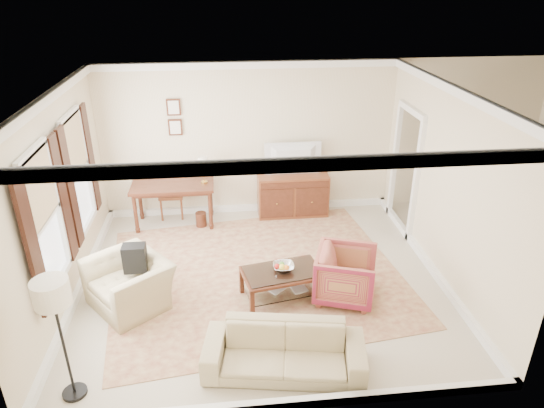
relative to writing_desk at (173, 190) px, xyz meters
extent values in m
cube|color=beige|center=(1.44, -2.03, -0.71)|extent=(5.50, 5.00, 0.01)
cube|color=white|center=(1.44, -2.03, 2.19)|extent=(5.50, 5.00, 0.01)
cube|color=beige|center=(1.44, 0.47, 0.74)|extent=(5.50, 0.01, 2.90)
cube|color=beige|center=(1.44, -4.53, 0.74)|extent=(5.50, 0.01, 2.90)
cube|color=beige|center=(-1.31, -2.03, 0.74)|extent=(0.01, 5.00, 2.90)
cube|color=beige|center=(4.19, -2.03, 0.74)|extent=(0.01, 5.00, 2.90)
cube|color=beige|center=(5.69, -0.88, -0.71)|extent=(3.00, 2.70, 0.01)
cube|color=brown|center=(1.38, -1.86, -0.70)|extent=(4.84, 4.29, 0.01)
cube|color=#502516|center=(0.00, 0.00, 0.08)|extent=(1.49, 0.75, 0.05)
cylinder|color=#502516|center=(-0.67, -0.29, -0.33)|extent=(0.07, 0.07, 0.76)
cylinder|color=#502516|center=(0.67, -0.29, -0.33)|extent=(0.07, 0.07, 0.76)
cylinder|color=#502516|center=(-0.67, 0.29, -0.33)|extent=(0.07, 0.07, 0.76)
cylinder|color=#502516|center=(0.67, 0.29, -0.33)|extent=(0.07, 0.07, 0.76)
cube|color=brown|center=(2.25, 0.19, -0.29)|extent=(1.34, 0.52, 0.83)
imported|color=black|center=(2.25, 0.17, 0.63)|extent=(1.02, 0.59, 0.13)
cube|color=#502516|center=(1.70, -2.51, -0.28)|extent=(1.21, 0.85, 0.04)
cube|color=silver|center=(1.70, -2.51, -0.24)|extent=(1.14, 0.78, 0.01)
cube|color=silver|center=(1.70, -2.51, -0.55)|extent=(1.12, 0.76, 0.02)
cube|color=#502516|center=(1.24, -2.90, -0.49)|extent=(0.07, 0.07, 0.43)
cube|color=#502516|center=(2.27, -2.70, -0.49)|extent=(0.07, 0.07, 0.43)
cube|color=#502516|center=(1.12, -2.33, -0.49)|extent=(0.07, 0.07, 0.43)
cube|color=#502516|center=(2.15, -2.12, -0.49)|extent=(0.07, 0.07, 0.43)
imported|color=silver|center=(1.72, -2.48, -0.18)|extent=(0.42, 0.42, 0.10)
imported|color=brown|center=(1.49, -2.58, -0.52)|extent=(0.24, 0.20, 0.38)
imported|color=brown|center=(1.83, -2.55, -0.53)|extent=(0.28, 0.10, 0.38)
imported|color=maroon|center=(2.61, -2.59, -0.28)|extent=(1.00, 1.03, 0.85)
imported|color=tan|center=(-0.45, -2.42, -0.23)|extent=(1.22, 1.28, 0.94)
cube|color=black|center=(-0.36, -2.29, 0.01)|extent=(0.34, 0.39, 0.40)
imported|color=tan|center=(1.55, -3.91, -0.34)|extent=(1.95, 0.86, 0.74)
cylinder|color=black|center=(-0.85, -4.04, -0.69)|extent=(0.27, 0.27, 0.04)
cylinder|color=black|center=(-0.85, -4.04, -0.05)|extent=(0.03, 0.03, 1.28)
cylinder|color=silver|center=(-0.85, -4.04, 0.68)|extent=(0.38, 0.38, 0.28)
camera|label=1|loc=(0.93, -8.26, 3.58)|focal=32.00mm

